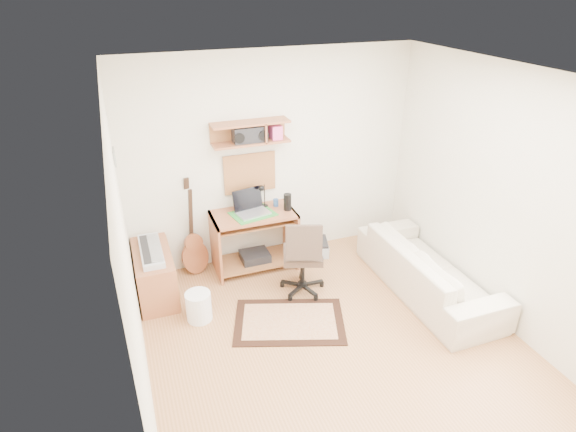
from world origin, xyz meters
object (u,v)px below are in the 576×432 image
object	(u,v)px
desk	(254,241)
sofa	(430,262)
task_chair	(303,255)
printer	(310,247)
cabinet	(154,274)

from	to	relation	value
desk	sofa	size ratio (longest dim) A/B	0.50
task_chair	printer	xyz separation A→B (m)	(0.42, 0.75, -0.40)
desk	task_chair	xyz separation A→B (m)	(0.37, -0.69, 0.11)
cabinet	printer	xyz separation A→B (m)	(2.02, 0.24, -0.19)
cabinet	sofa	xyz separation A→B (m)	(2.96, -1.01, 0.11)
task_chair	cabinet	distance (m)	1.70
task_chair	desk	bearing A→B (deg)	137.40
cabinet	desk	bearing A→B (deg)	8.06
desk	cabinet	distance (m)	1.25
sofa	printer	bearing A→B (deg)	37.00
desk	printer	world-z (taller)	desk
cabinet	task_chair	bearing A→B (deg)	-17.76
printer	desk	bearing A→B (deg)	-158.48
cabinet	sofa	world-z (taller)	sofa
task_chair	sofa	size ratio (longest dim) A/B	0.49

